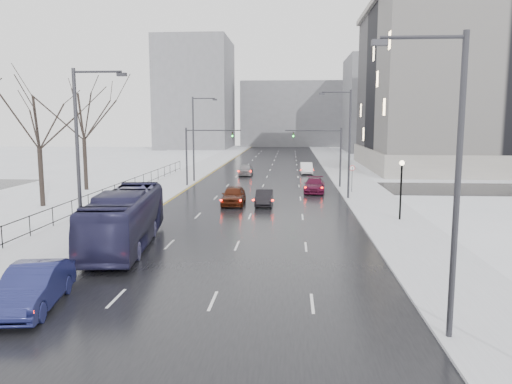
% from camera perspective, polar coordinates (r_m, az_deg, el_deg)
% --- Properties ---
extents(road, '(16.00, 150.00, 0.04)m').
position_cam_1_polar(road, '(66.61, 1.36, 1.93)').
color(road, black).
rests_on(road, ground).
extents(cross_road, '(130.00, 10.00, 0.04)m').
position_cam_1_polar(cross_road, '(54.71, 0.76, 0.57)').
color(cross_road, black).
rests_on(cross_road, ground).
extents(sidewalk_left, '(5.00, 150.00, 0.16)m').
position_cam_1_polar(sidewalk_left, '(67.91, -7.53, 2.03)').
color(sidewalk_left, silver).
rests_on(sidewalk_left, ground).
extents(sidewalk_right, '(5.00, 150.00, 0.16)m').
position_cam_1_polar(sidewalk_right, '(66.94, 10.38, 1.88)').
color(sidewalk_right, silver).
rests_on(sidewalk_right, ground).
extents(park_strip, '(14.00, 150.00, 0.12)m').
position_cam_1_polar(park_strip, '(70.43, -15.13, 2.02)').
color(park_strip, white).
rests_on(park_strip, ground).
extents(tree_park_d, '(8.75, 8.75, 12.50)m').
position_cam_1_polar(tree_park_d, '(45.84, -23.15, -1.61)').
color(tree_park_d, black).
rests_on(tree_park_d, ground).
extents(tree_park_e, '(9.45, 9.45, 13.50)m').
position_cam_1_polar(tree_park_e, '(54.96, -18.79, 0.14)').
color(tree_park_e, black).
rests_on(tree_park_e, ground).
extents(iron_fence, '(0.06, 70.00, 1.30)m').
position_cam_1_polar(iron_fence, '(40.07, -19.71, -1.43)').
color(iron_fence, black).
rests_on(iron_fence, sidewalk_left).
extents(streetlight_r_near, '(2.95, 0.25, 10.00)m').
position_cam_1_polar(streetlight_r_near, '(16.99, 21.37, 2.05)').
color(streetlight_r_near, '#2D2D33').
rests_on(streetlight_r_near, ground).
extents(streetlight_r_mid, '(2.95, 0.25, 10.00)m').
position_cam_1_polar(streetlight_r_mid, '(46.45, 10.36, 6.01)').
color(streetlight_r_mid, '#2D2D33').
rests_on(streetlight_r_mid, ground).
extents(streetlight_l_near, '(2.95, 0.25, 10.00)m').
position_cam_1_polar(streetlight_l_near, '(28.52, -19.30, 4.41)').
color(streetlight_l_near, '#2D2D33').
rests_on(streetlight_l_near, ground).
extents(streetlight_l_far, '(2.95, 0.25, 10.00)m').
position_cam_1_polar(streetlight_l_far, '(59.25, -6.96, 6.52)').
color(streetlight_l_far, '#2D2D33').
rests_on(streetlight_l_far, ground).
extents(lamppost_r_mid, '(0.36, 0.36, 4.28)m').
position_cam_1_polar(lamppost_r_mid, '(37.24, 16.26, 1.18)').
color(lamppost_r_mid, black).
rests_on(lamppost_r_mid, sidewalk_right).
extents(mast_signal_right, '(6.10, 0.33, 6.50)m').
position_cam_1_polar(mast_signal_right, '(54.39, 8.53, 4.76)').
color(mast_signal_right, '#2D2D33').
rests_on(mast_signal_right, ground).
extents(mast_signal_left, '(6.10, 0.33, 6.50)m').
position_cam_1_polar(mast_signal_left, '(55.23, -6.87, 4.84)').
color(mast_signal_left, '#2D2D33').
rests_on(mast_signal_left, ground).
extents(no_uturn_sign, '(0.60, 0.06, 2.70)m').
position_cam_1_polar(no_uturn_sign, '(50.75, 10.94, 2.41)').
color(no_uturn_sign, '#2D2D33').
rests_on(no_uturn_sign, sidewalk_right).
extents(civic_building, '(41.00, 31.00, 24.80)m').
position_cam_1_polar(civic_building, '(84.49, 26.66, 10.00)').
color(civic_building, gray).
rests_on(civic_building, ground).
extents(bldg_far_right, '(24.00, 20.00, 22.00)m').
position_cam_1_polar(bldg_far_right, '(123.73, 15.89, 9.60)').
color(bldg_far_right, slate).
rests_on(bldg_far_right, ground).
extents(bldg_far_left, '(18.00, 22.00, 28.00)m').
position_cam_1_polar(bldg_far_left, '(133.69, -6.90, 11.01)').
color(bldg_far_left, slate).
rests_on(bldg_far_left, ground).
extents(bldg_far_center, '(30.00, 18.00, 18.00)m').
position_cam_1_polar(bldg_far_center, '(146.15, 4.46, 8.83)').
color(bldg_far_center, slate).
rests_on(bldg_far_center, ground).
extents(sedan_left_near, '(2.49, 5.36, 1.70)m').
position_cam_1_polar(sedan_left_near, '(21.41, -24.12, -9.88)').
color(sedan_left_near, '#1A1E50').
rests_on(sedan_left_near, road).
extents(bus, '(4.08, 11.92, 3.25)m').
position_cam_1_polar(bus, '(29.69, -14.72, -2.97)').
color(bus, '#242345').
rests_on(bus, road).
extents(sedan_center_near, '(2.01, 4.83, 1.63)m').
position_cam_1_polar(sedan_center_near, '(43.07, -2.58, -0.39)').
color(sedan_center_near, '#42180B').
rests_on(sedan_center_near, road).
extents(sedan_right_near, '(1.43, 4.08, 1.34)m').
position_cam_1_polar(sedan_right_near, '(42.74, 0.94, -0.64)').
color(sedan_right_near, black).
rests_on(sedan_right_near, road).
extents(sedan_right_far, '(2.43, 5.15, 1.45)m').
position_cam_1_polar(sedan_right_far, '(50.87, 6.69, 0.78)').
color(sedan_right_far, '#4D0D27').
rests_on(sedan_right_far, road).
extents(sedan_center_far, '(1.78, 4.39, 1.49)m').
position_cam_1_polar(sedan_center_far, '(66.36, -1.16, 2.57)').
color(sedan_center_far, gray).
rests_on(sedan_center_far, road).
extents(sedan_right_distant, '(1.71, 4.67, 1.53)m').
position_cam_1_polar(sedan_right_distant, '(68.54, 5.77, 2.73)').
color(sedan_right_distant, white).
rests_on(sedan_right_distant, road).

